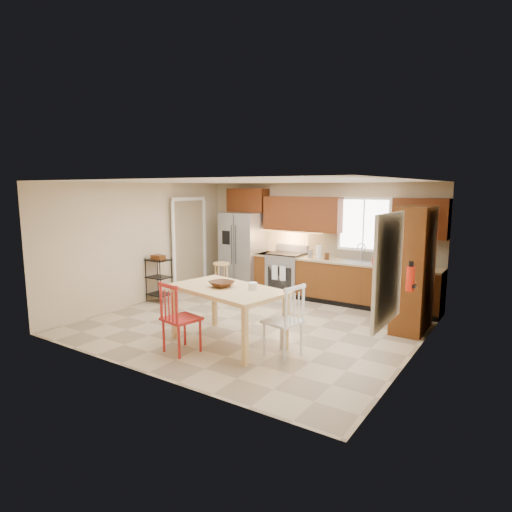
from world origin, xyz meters
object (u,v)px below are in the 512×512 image
object	(u,v)px
soap_bottle	(375,260)
fire_extinguisher	(410,279)
table_jar	(253,288)
table_bowl	(222,287)
bar_stool	(221,279)
range_stove	(286,274)
refrigerator	(243,251)
chair_white	(283,320)
pantry	(414,269)
chair_red	(181,317)
utility_cart	(159,280)
dining_table	(228,316)

from	to	relation	value
soap_bottle	fire_extinguisher	bearing A→B (deg)	-59.47
fire_extinguisher	table_jar	distance (m)	2.29
table_bowl	bar_stool	xyz separation A→B (m)	(-1.79, 2.27, -0.50)
range_stove	soap_bottle	bearing A→B (deg)	-2.40
fire_extinguisher	table_bowl	xyz separation A→B (m)	(-2.52, -1.17, -0.22)
refrigerator	chair_white	bearing A→B (deg)	-47.15
pantry	chair_white	world-z (taller)	pantry
soap_bottle	table_bowl	bearing A→B (deg)	-113.73
fire_extinguisher	table_bowl	size ratio (longest dim) A/B	1.00
table_bowl	table_jar	bearing A→B (deg)	12.53
chair_red	utility_cart	size ratio (longest dim) A/B	1.11
chair_white	bar_stool	xyz separation A→B (m)	(-2.85, 2.22, -0.15)
dining_table	table_jar	world-z (taller)	table_jar
fire_extinguisher	bar_stool	world-z (taller)	fire_extinguisher
chair_red	chair_white	distance (m)	1.48
soap_bottle	utility_cart	distance (m)	4.46
table_bowl	utility_cart	bearing A→B (deg)	155.60
table_bowl	table_jar	distance (m)	0.52
range_stove	pantry	bearing A→B (deg)	-18.29
range_stove	chair_white	distance (m)	3.59
dining_table	table_bowl	xyz separation A→B (m)	(-0.11, 0.00, 0.45)
range_stove	chair_red	size ratio (longest dim) A/B	0.88
chair_white	bar_stool	distance (m)	3.61
bar_stool	chair_red	bearing A→B (deg)	-66.88
utility_cart	dining_table	bearing A→B (deg)	-22.30
soap_bottle	fire_extinguisher	xyz separation A→B (m)	(1.15, -1.95, 0.10)
dining_table	chair_white	distance (m)	0.96
refrigerator	table_bowl	xyz separation A→B (m)	(1.81, -3.14, -0.03)
fire_extinguisher	table_bowl	distance (m)	2.79
pantry	dining_table	bearing A→B (deg)	-134.88
fire_extinguisher	bar_stool	distance (m)	4.50
table_jar	fire_extinguisher	bearing A→B (deg)	27.64
table_bowl	range_stove	bearing A→B (deg)	101.62
table_jar	bar_stool	xyz separation A→B (m)	(-2.29, 2.16, -0.54)
pantry	table_jar	xyz separation A→B (m)	(-1.82, -2.11, -0.13)
refrigerator	soap_bottle	bearing A→B (deg)	-0.45
chair_white	utility_cart	size ratio (longest dim) A/B	1.11
range_stove	utility_cart	size ratio (longest dim) A/B	0.97
chair_red	utility_cart	bearing A→B (deg)	153.02
chair_red	utility_cart	distance (m)	3.00
bar_stool	utility_cart	distance (m)	1.36
pantry	refrigerator	bearing A→B (deg)	167.38
table_bowl	table_jar	size ratio (longest dim) A/B	2.07
refrigerator	pantry	bearing A→B (deg)	-12.62
refrigerator	range_stove	world-z (taller)	refrigerator
soap_bottle	bar_stool	size ratio (longest dim) A/B	0.25
chair_red	table_bowl	bearing A→B (deg)	80.60
soap_bottle	dining_table	bearing A→B (deg)	-111.99
pantry	chair_red	xyz separation A→B (m)	(-2.56, -2.87, -0.53)
pantry	chair_white	distance (m)	2.56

